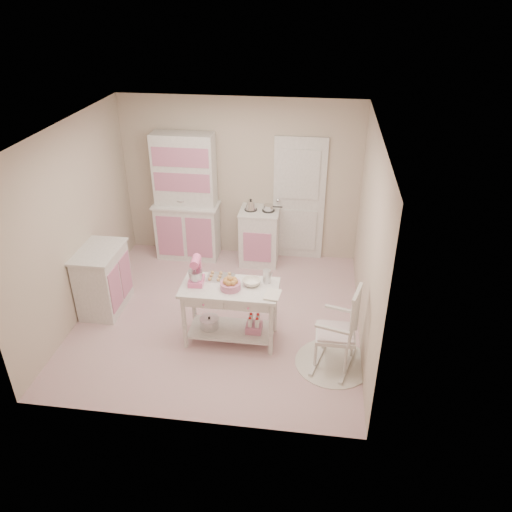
{
  "coord_description": "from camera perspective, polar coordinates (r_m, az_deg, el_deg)",
  "views": [
    {
      "loc": [
        1.26,
        -5.54,
        4.09
      ],
      "look_at": [
        0.5,
        0.03,
        0.97
      ],
      "focal_mm": 35.0,
      "sensor_mm": 36.0,
      "label": 1
    }
  ],
  "objects": [
    {
      "name": "rocking_chair",
      "position": [
        5.94,
        9.15,
        -7.98
      ],
      "size": [
        0.65,
        0.82,
        1.1
      ],
      "primitive_type": "cube",
      "rotation": [
        0.0,
        0.0,
        -0.27
      ],
      "color": "white",
      "rests_on": "ground"
    },
    {
      "name": "mixing_bowl",
      "position": [
        6.14,
        -0.51,
        -3.01
      ],
      "size": [
        0.23,
        0.23,
        0.07
      ],
      "primitive_type": "imported",
      "color": "white",
      "rests_on": "work_table"
    },
    {
      "name": "lace_rug",
      "position": [
        6.28,
        8.76,
        -11.95
      ],
      "size": [
        0.92,
        0.92,
        0.01
      ],
      "primitive_type": "cylinder",
      "color": "white",
      "rests_on": "ground"
    },
    {
      "name": "hutch",
      "position": [
        8.1,
        -8.05,
        6.6
      ],
      "size": [
        1.06,
        0.5,
        2.08
      ],
      "primitive_type": "cube",
      "color": "white",
      "rests_on": "ground"
    },
    {
      "name": "room_shell",
      "position": [
        6.18,
        -4.7,
        5.65
      ],
      "size": [
        3.84,
        3.84,
        2.62
      ],
      "color": "#C87D89",
      "rests_on": "ground"
    },
    {
      "name": "cookie_tray",
      "position": [
        6.3,
        -4.08,
        -2.47
      ],
      "size": [
        0.34,
        0.24,
        0.02
      ],
      "primitive_type": "cube",
      "color": "silver",
      "rests_on": "work_table"
    },
    {
      "name": "stove",
      "position": [
        8.07,
        0.4,
        2.28
      ],
      "size": [
        0.62,
        0.57,
        0.92
      ],
      "primitive_type": "cube",
      "color": "white",
      "rests_on": "ground"
    },
    {
      "name": "metal_pitcher",
      "position": [
        6.16,
        1.25,
        -2.34
      ],
      "size": [
        0.1,
        0.1,
        0.17
      ],
      "primitive_type": "cylinder",
      "color": "silver",
      "rests_on": "work_table"
    },
    {
      "name": "door",
      "position": [
        8.03,
        4.94,
        6.42
      ],
      "size": [
        0.82,
        0.05,
        2.04
      ],
      "primitive_type": "cube",
      "color": "white",
      "rests_on": "ground"
    },
    {
      "name": "stand_mixer",
      "position": [
        6.14,
        -6.89,
        -1.76
      ],
      "size": [
        0.22,
        0.29,
        0.34
      ],
      "primitive_type": "cube",
      "rotation": [
        0.0,
        0.0,
        0.07
      ],
      "color": "pink",
      "rests_on": "work_table"
    },
    {
      "name": "work_table",
      "position": [
        6.35,
        -2.93,
        -6.55
      ],
      "size": [
        1.2,
        0.6,
        0.8
      ],
      "primitive_type": "cube",
      "color": "white",
      "rests_on": "ground"
    },
    {
      "name": "base_cabinet",
      "position": [
        7.22,
        -17.09,
        -2.58
      ],
      "size": [
        0.54,
        0.84,
        0.92
      ],
      "primitive_type": "cube",
      "color": "white",
      "rests_on": "ground"
    },
    {
      "name": "recipe_book",
      "position": [
        5.96,
        1.03,
        -4.34
      ],
      "size": [
        0.21,
        0.27,
        0.02
      ],
      "primitive_type": "imported",
      "rotation": [
        0.0,
        0.0,
        -0.11
      ],
      "color": "white",
      "rests_on": "work_table"
    },
    {
      "name": "bread_basket",
      "position": [
        6.06,
        -2.94,
        -3.41
      ],
      "size": [
        0.25,
        0.25,
        0.09
      ],
      "primitive_type": "cylinder",
      "color": "#C87398",
      "rests_on": "work_table"
    }
  ]
}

